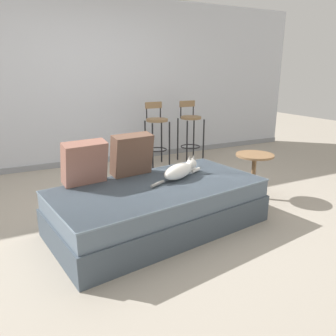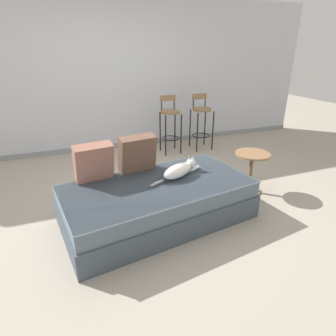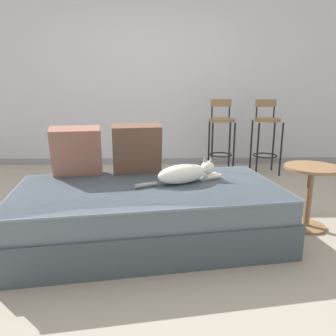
% 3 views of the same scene
% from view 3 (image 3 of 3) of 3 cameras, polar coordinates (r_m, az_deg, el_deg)
% --- Properties ---
extents(ground_plane, '(16.00, 16.00, 0.00)m').
position_cam_3_polar(ground_plane, '(3.02, -2.99, -8.96)').
color(ground_plane, '#A89E8E').
rests_on(ground_plane, ground).
extents(wall_back_panel, '(8.00, 0.10, 2.60)m').
position_cam_3_polar(wall_back_panel, '(5.03, -2.37, 15.44)').
color(wall_back_panel, silver).
rests_on(wall_back_panel, ground).
extents(wall_baseboard_trim, '(8.00, 0.02, 0.09)m').
position_cam_3_polar(wall_baseboard_trim, '(5.10, -2.24, 1.23)').
color(wall_baseboard_trim, gray).
rests_on(wall_baseboard_trim, ground).
extents(couch, '(2.14, 1.32, 0.44)m').
position_cam_3_polar(couch, '(2.57, -3.34, -7.85)').
color(couch, '#44505B').
rests_on(couch, ground).
extents(throw_pillow_corner, '(0.43, 0.29, 0.42)m').
position_cam_3_polar(throw_pillow_corner, '(2.84, -15.62, 2.84)').
color(throw_pillow_corner, '#936051').
rests_on(throw_pillow_corner, couch).
extents(throw_pillow_middle, '(0.44, 0.28, 0.43)m').
position_cam_3_polar(throw_pillow_middle, '(2.83, -5.45, 3.38)').
color(throw_pillow_middle, brown).
rests_on(throw_pillow_middle, couch).
extents(cat, '(0.70, 0.37, 0.19)m').
position_cam_3_polar(cat, '(2.58, 3.06, -0.92)').
color(cat, white).
rests_on(cat, couch).
extents(bar_stool_near_window, '(0.34, 0.34, 1.01)m').
position_cam_3_polar(bar_stool_near_window, '(4.52, 9.30, 6.54)').
color(bar_stool_near_window, black).
rests_on(bar_stool_near_window, ground).
extents(bar_stool_by_doorway, '(0.34, 0.34, 1.00)m').
position_cam_3_polar(bar_stool_by_doorway, '(4.67, 16.78, 6.20)').
color(bar_stool_by_doorway, black).
rests_on(bar_stool_by_doorway, ground).
extents(side_table, '(0.44, 0.44, 0.54)m').
position_cam_3_polar(side_table, '(2.99, 23.47, -3.23)').
color(side_table, olive).
rests_on(side_table, ground).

